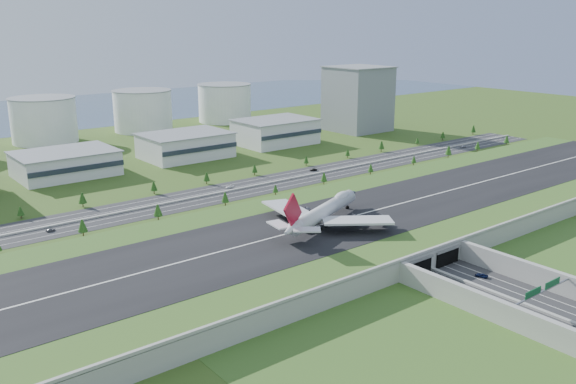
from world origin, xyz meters
TOP-DOWN VIEW (x-y plane):
  - ground at (0.00, 0.00)m, footprint 1200.00×1200.00m
  - airfield_deck at (0.00, -0.09)m, footprint 520.00×100.00m
  - underpass_road at (0.00, -99.42)m, footprint 38.80×120.40m
  - sign_gantry_near at (0.00, -95.04)m, footprint 38.70×0.70m
  - north_expressway at (0.00, 95.00)m, footprint 560.00×36.00m
  - tree_row at (12.24, 94.99)m, footprint 508.10×48.67m
  - hangar_mid_a at (-60.00, 190.00)m, footprint 58.00×42.00m
  - hangar_mid_b at (25.00, 190.00)m, footprint 58.00×42.00m
  - hangar_mid_c at (105.00, 190.00)m, footprint 58.00×42.00m
  - office_tower at (200.00, 195.00)m, footprint 46.00×46.00m
  - fuel_tank_b at (-35.00, 310.00)m, footprint 50.00×50.00m
  - fuel_tank_c at (50.00, 310.00)m, footprint 50.00×50.00m
  - fuel_tank_d at (135.00, 310.00)m, footprint 50.00×50.00m
  - bay_water at (0.00, 480.00)m, footprint 1200.00×260.00m
  - boeing_747 at (-12.56, 0.24)m, footprint 64.43×59.68m
  - car_0 at (-8.15, -81.45)m, footprint 3.28×5.14m
  - car_2 at (8.90, -66.07)m, footprint 3.57×5.26m
  - car_4 at (-102.40, 88.26)m, footprint 4.45×2.44m
  - car_5 at (69.39, 102.22)m, footprint 5.10×3.31m
  - car_6 at (209.21, 88.78)m, footprint 5.68×2.83m
  - car_7 at (3.72, 100.70)m, footprint 5.23×3.59m

SIDE VIEW (x-z plane):
  - ground at x=0.00m, z-range 0.00..0.00m
  - bay_water at x=0.00m, z-range 0.00..0.06m
  - north_expressway at x=0.00m, z-range 0.00..0.12m
  - car_2 at x=8.90m, z-range 0.12..1.46m
  - car_7 at x=3.72m, z-range 0.12..1.53m
  - car_4 at x=-102.40m, z-range 0.12..1.56m
  - car_6 at x=209.21m, z-range 0.12..1.67m
  - car_5 at x=69.39m, z-range 0.12..1.71m
  - car_0 at x=-8.15m, z-range 0.12..1.75m
  - underpass_road at x=0.00m, z-range -0.57..7.43m
  - airfield_deck at x=0.00m, z-range -0.48..8.72m
  - tree_row at x=12.24m, z-range 0.41..8.88m
  - sign_gantry_near at x=0.00m, z-range 2.05..11.85m
  - hangar_mid_a at x=-60.00m, z-range 0.00..15.00m
  - hangar_mid_b at x=25.00m, z-range 0.00..17.00m
  - hangar_mid_c at x=105.00m, z-range 0.00..19.00m
  - boeing_747 at x=-12.56m, z-range 3.44..24.53m
  - fuel_tank_b at x=-35.00m, z-range 0.00..35.00m
  - fuel_tank_c at x=50.00m, z-range 0.00..35.00m
  - fuel_tank_d at x=135.00m, z-range 0.00..35.00m
  - office_tower at x=200.00m, z-range 0.00..55.00m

